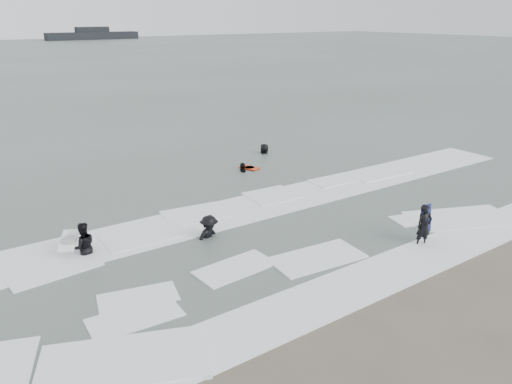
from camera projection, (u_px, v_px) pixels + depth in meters
ground at (350, 274)px, 14.80m from camera, size 320.00×320.00×0.00m
surfer_centre at (422, 246)px, 16.58m from camera, size 0.62×0.50×1.47m
surfer_wading at (85, 255)px, 15.96m from camera, size 0.84×0.67×1.66m
surfer_breaker at (209, 239)px, 17.10m from camera, size 1.24×0.93×1.71m
surfer_right_near at (243, 172)px, 24.27m from camera, size 0.79×1.04×1.64m
surfer_right_far at (264, 154)px, 27.40m from camera, size 1.01×0.97×1.74m
surf_foam at (277, 230)px, 17.67m from camera, size 30.03×9.06×0.09m
bodyboards at (249, 203)px, 18.99m from camera, size 10.86×10.85×1.25m
vessel_horizon at (93, 35)px, 149.37m from camera, size 26.87×4.80×3.65m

